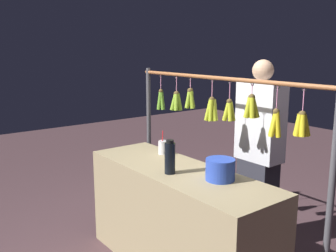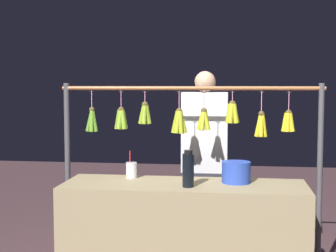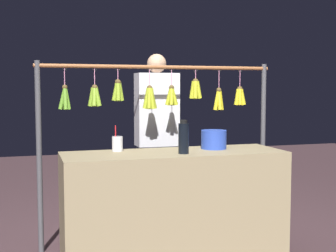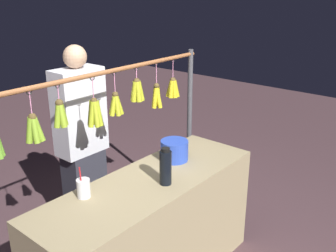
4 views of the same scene
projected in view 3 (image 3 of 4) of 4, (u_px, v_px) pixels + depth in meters
The scene contains 6 objects.
market_counter at pixel (174, 205), 3.61m from camera, with size 1.73×0.57×0.84m, color tan.
display_rack at pixel (160, 111), 3.95m from camera, with size 2.06×0.12×1.55m.
water_bottle at pixel (184, 138), 3.47m from camera, with size 0.08×0.08×0.25m.
blue_bucket at pixel (214, 139), 3.75m from camera, with size 0.21×0.21×0.15m, color blue.
drink_cup at pixel (117, 144), 3.60m from camera, with size 0.08×0.08×0.21m.
vendor_person at pixel (157, 142), 4.39m from camera, with size 0.39×0.21×1.65m.
Camera 3 is at (1.09, 3.37, 1.34)m, focal length 49.22 mm.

